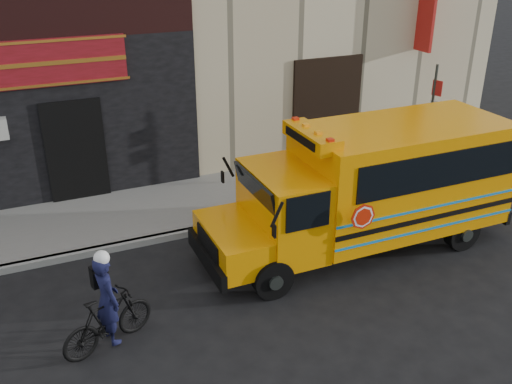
{
  "coord_description": "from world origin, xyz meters",
  "views": [
    {
      "loc": [
        -4.35,
        -8.65,
        6.48
      ],
      "look_at": [
        0.18,
        1.85,
        1.17
      ],
      "focal_mm": 40.0,
      "sensor_mm": 36.0,
      "label": 1
    }
  ],
  "objects_px": {
    "cyclist": "(107,302)",
    "school_bus": "(374,183)",
    "sign_pole": "(431,119)",
    "bicycle": "(108,321)"
  },
  "relations": [
    {
      "from": "school_bus",
      "to": "sign_pole",
      "type": "height_order",
      "value": "sign_pole"
    },
    {
      "from": "cyclist",
      "to": "school_bus",
      "type": "bearing_deg",
      "value": -96.06
    },
    {
      "from": "school_bus",
      "to": "sign_pole",
      "type": "xyz_separation_m",
      "value": [
        3.46,
        2.48,
        0.28
      ]
    },
    {
      "from": "school_bus",
      "to": "sign_pole",
      "type": "distance_m",
      "value": 4.27
    },
    {
      "from": "school_bus",
      "to": "sign_pole",
      "type": "bearing_deg",
      "value": 35.57
    },
    {
      "from": "bicycle",
      "to": "cyclist",
      "type": "height_order",
      "value": "cyclist"
    },
    {
      "from": "school_bus",
      "to": "bicycle",
      "type": "xyz_separation_m",
      "value": [
        -5.96,
        -1.16,
        -1.0
      ]
    },
    {
      "from": "bicycle",
      "to": "cyclist",
      "type": "relative_size",
      "value": 1.03
    },
    {
      "from": "school_bus",
      "to": "bicycle",
      "type": "bearing_deg",
      "value": -169.0
    },
    {
      "from": "sign_pole",
      "to": "cyclist",
      "type": "xyz_separation_m",
      "value": [
        -9.39,
        -3.54,
        -0.97
      ]
    }
  ]
}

